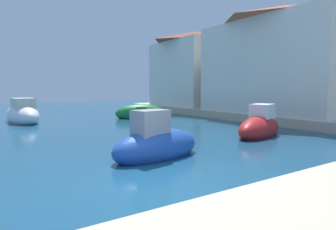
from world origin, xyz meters
TOP-DOWN VIEW (x-y plane):
  - ground at (0.00, 0.00)m, footprint 80.00×80.00m
  - quay_promenade at (4.32, -0.37)m, footprint 44.00×32.00m
  - moored_boat_0 at (5.98, 12.56)m, footprint 3.68×2.46m
  - moored_boat_2 at (1.05, 2.16)m, footprint 3.22×1.72m
  - moored_boat_5 at (6.97, 3.20)m, footprint 3.93×2.49m
  - moored_boat_6 at (-1.13, 14.38)m, footprint 2.01×4.58m
  - waterfront_building_main at (13.00, 6.56)m, footprint 6.09×9.67m
  - waterfront_building_annex at (13.00, 15.58)m, footprint 5.72×7.21m
  - quayside_tree at (13.76, 9.07)m, footprint 3.36×3.36m

SIDE VIEW (x-z plane):
  - ground at x=0.00m, z-range 0.00..0.00m
  - quay_promenade at x=4.32m, z-range 0.00..0.50m
  - moored_boat_0 at x=5.98m, z-range -0.28..0.98m
  - moored_boat_5 at x=6.97m, z-range -0.42..1.20m
  - moored_boat_2 at x=1.05m, z-range -0.45..1.24m
  - moored_boat_6 at x=-1.13m, z-range -0.43..1.37m
  - waterfront_building_annex at x=13.00m, z-range 0.55..7.09m
  - waterfront_building_main at x=13.00m, z-range 0.55..7.28m
  - quayside_tree at x=13.76m, z-range 1.42..6.63m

